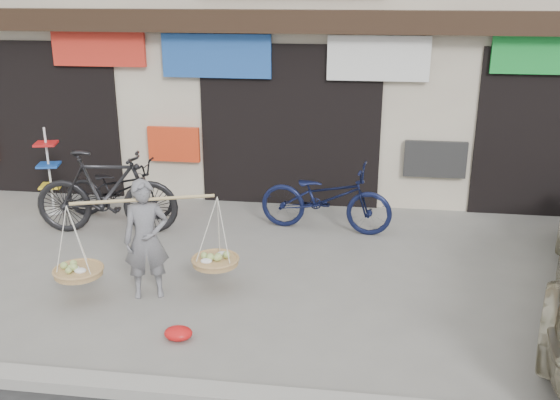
# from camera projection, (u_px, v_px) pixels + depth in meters

# --- Properties ---
(ground) EXTENTS (70.00, 70.00, 0.00)m
(ground) POSITION_uv_depth(u_px,v_px,m) (254.00, 297.00, 7.56)
(ground) COLOR gray
(ground) RESTS_ON ground
(kerb) EXTENTS (70.00, 0.25, 0.12)m
(kerb) POSITION_uv_depth(u_px,v_px,m) (214.00, 395.00, 5.67)
(kerb) COLOR gray
(kerb) RESTS_ON ground
(street_vendor) EXTENTS (2.09, 1.07, 1.47)m
(street_vendor) POSITION_uv_depth(u_px,v_px,m) (147.00, 245.00, 7.40)
(street_vendor) COLOR slate
(street_vendor) RESTS_ON ground
(bike_0) EXTENTS (1.82, 0.65, 0.95)m
(bike_0) POSITION_uv_depth(u_px,v_px,m) (119.00, 189.00, 10.04)
(bike_0) COLOR black
(bike_0) RESTS_ON ground
(bike_1) EXTENTS (2.20, 0.84, 1.29)m
(bike_1) POSITION_uv_depth(u_px,v_px,m) (106.00, 192.00, 9.34)
(bike_1) COLOR black
(bike_1) RESTS_ON ground
(bike_2) EXTENTS (2.10, 0.96, 1.06)m
(bike_2) POSITION_uv_depth(u_px,v_px,m) (326.00, 197.00, 9.47)
(bike_2) COLOR black
(bike_2) RESTS_ON ground
(display_rack) EXTENTS (0.41, 0.41, 1.43)m
(display_rack) POSITION_uv_depth(u_px,v_px,m) (50.00, 178.00, 10.26)
(display_rack) COLOR silver
(display_rack) RESTS_ON ground
(red_bag) EXTENTS (0.31, 0.25, 0.14)m
(red_bag) POSITION_uv_depth(u_px,v_px,m) (178.00, 333.00, 6.65)
(red_bag) COLOR red
(red_bag) RESTS_ON ground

